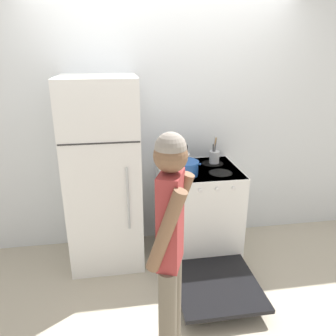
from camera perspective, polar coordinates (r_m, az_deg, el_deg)
The scene contains 8 objects.
ground_plane at distance 3.80m, azimuth -0.75°, elevation -11.54°, with size 14.00×14.00×0.00m, color #B2A893.
wall_back at distance 3.34m, azimuth -0.93°, elevation 7.70°, with size 10.00×0.06×2.55m.
refrigerator at distance 3.09m, azimuth -11.13°, elevation -1.19°, with size 0.67×0.66×1.78m.
stove_range at distance 3.31m, azimuth 5.37°, elevation -7.79°, with size 0.75×1.41×0.91m.
dutch_oven_pot at distance 2.97m, azimuth 2.98°, elevation 0.01°, with size 0.29×0.25×0.16m.
tea_kettle at distance 3.22m, azimuth 2.22°, elevation 1.83°, with size 0.23×0.19×0.25m.
utensil_jar at distance 3.31m, azimuth 8.06°, elevation 2.00°, with size 0.10×0.10×0.27m.
person at distance 1.98m, azimuth 0.42°, elevation -13.29°, with size 0.33×0.38×1.59m.
Camera 1 is at (-0.46, -3.20, 1.99)m, focal length 35.00 mm.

